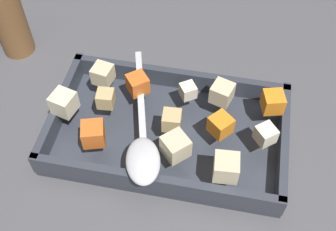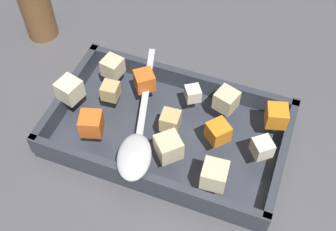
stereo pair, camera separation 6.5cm
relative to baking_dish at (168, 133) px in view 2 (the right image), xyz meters
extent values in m
plane|color=#4C4C51|center=(0.02, 0.00, -0.01)|extent=(4.00, 4.00, 0.00)
cube|color=#333842|center=(0.00, 0.00, -0.01)|extent=(0.36, 0.21, 0.01)
cube|color=#333842|center=(0.00, -0.10, 0.02)|extent=(0.36, 0.01, 0.04)
cube|color=#333842|center=(0.00, 0.10, 0.02)|extent=(0.36, 0.01, 0.04)
cube|color=#333842|center=(-0.18, 0.00, 0.02)|extent=(0.01, 0.21, 0.04)
cube|color=#333842|center=(0.18, 0.00, 0.02)|extent=(0.01, 0.21, 0.04)
cube|color=orange|center=(0.06, -0.05, 0.05)|extent=(0.04, 0.04, 0.03)
cube|color=orange|center=(0.10, 0.06, 0.05)|extent=(0.04, 0.04, 0.03)
cube|color=orange|center=(-0.08, 0.01, 0.05)|extent=(0.04, 0.04, 0.03)
cube|color=orange|center=(-0.15, -0.05, 0.05)|extent=(0.04, 0.04, 0.03)
cube|color=tan|center=(-0.01, 0.01, 0.05)|extent=(0.03, 0.03, 0.03)
cube|color=beige|center=(0.16, 0.01, 0.05)|extent=(0.04, 0.04, 0.03)
cube|color=beige|center=(-0.10, 0.08, 0.05)|extent=(0.04, 0.04, 0.03)
cube|color=beige|center=(-0.07, -0.05, 0.05)|extent=(0.04, 0.04, 0.03)
cube|color=beige|center=(-0.02, 0.06, 0.05)|extent=(0.05, 0.05, 0.03)
cube|color=tan|center=(0.10, -0.01, 0.05)|extent=(0.03, 0.03, 0.03)
cube|color=beige|center=(0.12, -0.06, 0.05)|extent=(0.03, 0.03, 0.03)
cube|color=silver|center=(-0.02, -0.05, 0.05)|extent=(0.03, 0.03, 0.02)
cube|color=silver|center=(-0.14, 0.01, 0.05)|extent=(0.04, 0.04, 0.03)
ellipsoid|color=silver|center=(0.02, 0.08, 0.05)|extent=(0.07, 0.09, 0.02)
cube|color=silver|center=(0.05, -0.04, 0.04)|extent=(0.06, 0.18, 0.01)
camera|label=1|loc=(-0.08, 0.38, 0.56)|focal=46.26mm
camera|label=2|loc=(-0.14, 0.37, 0.56)|focal=46.26mm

